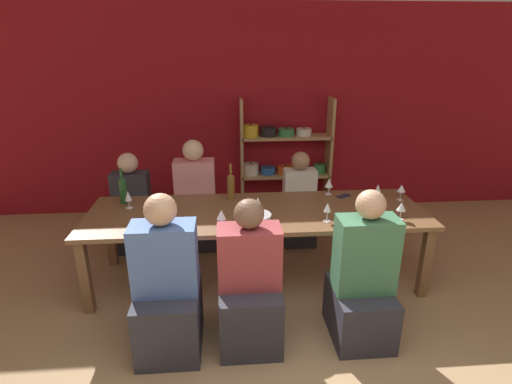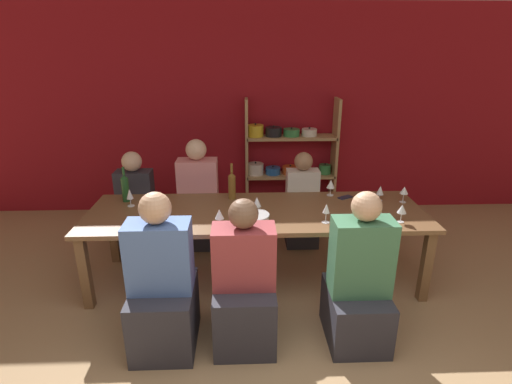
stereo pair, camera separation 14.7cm
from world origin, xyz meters
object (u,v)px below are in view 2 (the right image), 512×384
at_px(wine_glass_white_c, 219,215).
at_px(cell_phone, 345,197).
at_px(wine_glass_red_c, 404,191).
at_px(wine_glass_empty_c, 257,202).
at_px(wine_glass_white_a, 376,200).
at_px(wine_glass_red_b, 379,211).
at_px(person_near_a, 244,292).
at_px(shelf_unit, 287,169).
at_px(wine_glass_red_a, 402,209).
at_px(dining_table, 256,217).
at_px(person_far_a, 199,206).
at_px(wine_bottle_dark, 125,188).
at_px(wine_glass_empty_a, 380,191).
at_px(wine_glass_empty_b, 130,194).
at_px(person_far_b, 301,210).
at_px(wine_glass_empty_d, 326,209).
at_px(person_near_b, 163,293).
at_px(wine_glass_white_b, 331,184).
at_px(mixing_bowl, 254,219).
at_px(wine_bottle_green, 232,185).
at_px(person_near_c, 358,289).
at_px(person_far_c, 137,211).

relative_size(wine_glass_white_c, cell_phone, 0.96).
xyz_separation_m(wine_glass_red_c, wine_glass_empty_c, (-1.45, -0.25, 0.00)).
distance_m(wine_glass_white_a, wine_glass_red_b, 0.29).
bearing_deg(person_near_a, shelf_unit, 76.53).
bearing_deg(wine_glass_red_c, wine_glass_red_a, -113.35).
xyz_separation_m(dining_table, person_far_a, (-0.63, 0.84, -0.22)).
relative_size(wine_bottle_dark, wine_glass_empty_a, 2.29).
height_order(dining_table, wine_glass_white_c, wine_glass_white_c).
relative_size(wine_glass_empty_b, person_far_a, 0.14).
height_order(shelf_unit, person_far_b, shelf_unit).
xyz_separation_m(wine_glass_red_b, cell_phone, (-0.13, 0.61, -0.11)).
bearing_deg(cell_phone, person_far_a, 161.03).
xyz_separation_m(wine_glass_empty_a, wine_glass_empty_d, (-0.64, -0.50, 0.02)).
bearing_deg(wine_bottle_dark, person_near_b, -65.18).
height_order(dining_table, person_far_a, person_far_a).
relative_size(wine_glass_white_a, wine_glass_white_b, 0.89).
bearing_deg(mixing_bowl, person_near_a, -99.60).
height_order(wine_glass_red_c, person_far_b, person_far_b).
distance_m(mixing_bowl, cell_phone, 1.12).
distance_m(shelf_unit, dining_table, 1.75).
bearing_deg(wine_glass_red_a, shelf_unit, 111.10).
bearing_deg(dining_table, mixing_bowl, -95.89).
relative_size(dining_table, person_far_b, 2.90).
relative_size(shelf_unit, person_near_a, 1.32).
xyz_separation_m(person_far_a, person_near_b, (-0.10, -1.72, 0.01)).
bearing_deg(wine_bottle_green, wine_glass_empty_d, -36.58).
relative_size(dining_table, wine_glass_empty_d, 18.02).
relative_size(wine_glass_white_a, person_near_a, 0.13).
height_order(wine_glass_red_c, wine_glass_empty_d, wine_glass_empty_d).
height_order(shelf_unit, wine_glass_red_c, shelf_unit).
distance_m(wine_glass_empty_c, person_near_a, 0.89).
relative_size(wine_bottle_green, wine_glass_white_b, 2.19).
distance_m(person_near_a, person_far_a, 1.76).
bearing_deg(wine_bottle_dark, person_far_b, 15.21).
bearing_deg(cell_phone, wine_glass_white_b, 150.09).
xyz_separation_m(wine_glass_empty_b, wine_glass_empty_c, (1.20, -0.25, 0.00)).
bearing_deg(wine_glass_empty_b, dining_table, -7.76).
distance_m(wine_glass_empty_d, person_far_a, 1.71).
xyz_separation_m(person_far_a, person_near_c, (1.37, -1.71, -0.00)).
distance_m(wine_glass_red_c, person_far_c, 2.89).
distance_m(wine_glass_red_c, person_near_a, 1.92).
bearing_deg(person_near_a, wine_glass_white_c, 111.13).
height_order(wine_glass_red_a, person_far_c, person_far_c).
bearing_deg(person_near_a, wine_glass_empty_a, 38.35).
distance_m(wine_glass_white_a, wine_glass_empty_c, 1.11).
bearing_deg(wine_bottle_green, shelf_unit, 62.21).
xyz_separation_m(wine_bottle_dark, person_far_b, (1.83, 0.50, -0.47)).
bearing_deg(wine_glass_red_b, wine_glass_empty_d, 178.07).
bearing_deg(person_far_b, wine_glass_white_a, 124.61).
height_order(dining_table, cell_phone, cell_phone).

